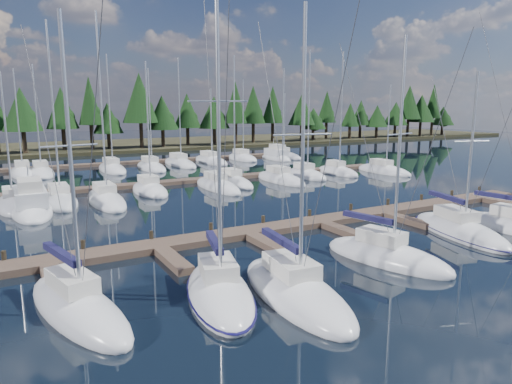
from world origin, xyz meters
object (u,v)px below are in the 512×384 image
front_sailboat_2 (295,291)px  front_sailboat_3 (386,256)px  front_sailboat_0 (77,308)px  front_sailboat_1 (220,292)px  front_sailboat_4 (459,231)px  motor_yacht_right (276,157)px  motor_yacht_left (31,207)px  main_dock (323,223)px

front_sailboat_2 → front_sailboat_3: (7.14, 1.52, 0.01)m
front_sailboat_0 → front_sailboat_1: size_ratio=0.81×
front_sailboat_3 → front_sailboat_4: bearing=10.4°
motor_yacht_right → front_sailboat_4: bearing=-106.2°
motor_yacht_left → motor_yacht_right: (37.06, 22.23, -0.05)m
motor_yacht_left → motor_yacht_right: motor_yacht_left is taller
front_sailboat_0 → front_sailboat_2: (8.78, -2.98, -0.01)m
main_dock → front_sailboat_2: front_sailboat_2 is taller
motor_yacht_right → front_sailboat_3: bearing=-114.9°
front_sailboat_3 → motor_yacht_right: front_sailboat_3 is taller
front_sailboat_1 → front_sailboat_4: 18.40m
main_dock → front_sailboat_2: bearing=-133.4°
front_sailboat_0 → front_sailboat_2: front_sailboat_2 is taller
main_dock → motor_yacht_right: bearing=62.6°
front_sailboat_2 → front_sailboat_3: 7.30m
front_sailboat_4 → motor_yacht_left: size_ratio=1.24×
front_sailboat_0 → motor_yacht_right: (36.71, 43.36, 0.16)m
front_sailboat_0 → front_sailboat_1: front_sailboat_1 is taller
front_sailboat_4 → front_sailboat_0: bearing=-179.9°
front_sailboat_1 → front_sailboat_3: size_ratio=1.23×
main_dock → front_sailboat_4: bearing=-43.1°
front_sailboat_3 → motor_yacht_left: size_ratio=1.39×
front_sailboat_4 → motor_yacht_left: bearing=139.2°
front_sailboat_3 → front_sailboat_2: bearing=-168.0°
front_sailboat_1 → front_sailboat_3: 10.16m
front_sailboat_0 → front_sailboat_3: front_sailboat_3 is taller
front_sailboat_0 → motor_yacht_left: front_sailboat_0 is taller
main_dock → front_sailboat_3: 7.85m
front_sailboat_1 → motor_yacht_right: front_sailboat_1 is taller
motor_yacht_left → motor_yacht_right: 43.22m
main_dock → front_sailboat_1: (-11.74, -7.70, 0.10)m
main_dock → motor_yacht_left: motor_yacht_left is taller
front_sailboat_2 → motor_yacht_right: 54.11m
front_sailboat_2 → motor_yacht_right: size_ratio=1.63×
front_sailboat_1 → front_sailboat_4: bearing=4.7°
main_dock → front_sailboat_1: size_ratio=2.80×
front_sailboat_2 → front_sailboat_4: size_ratio=1.17×
main_dock → front_sailboat_2: (-8.71, -9.20, 0.08)m
front_sailboat_3 → motor_yacht_left: (-16.26, 22.59, 0.21)m
motor_yacht_left → front_sailboat_3: bearing=-54.3°
front_sailboat_4 → front_sailboat_2: bearing=-168.9°
main_dock → front_sailboat_1: front_sailboat_1 is taller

